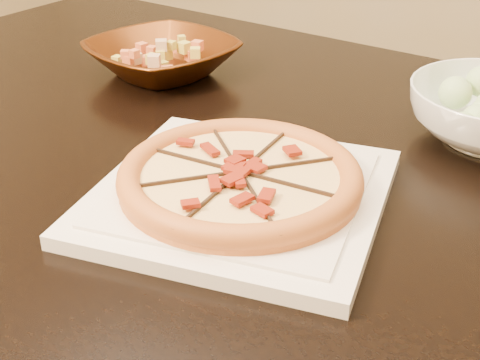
% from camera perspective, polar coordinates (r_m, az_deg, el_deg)
% --- Properties ---
extents(dining_table, '(1.60, 1.13, 0.75)m').
position_cam_1_polar(dining_table, '(1.01, -1.96, -0.43)').
color(dining_table, black).
rests_on(dining_table, floor).
extents(plate, '(0.37, 0.37, 0.02)m').
position_cam_1_polar(plate, '(0.78, 0.00, -1.26)').
color(plate, white).
rests_on(plate, dining_table).
extents(pizza, '(0.28, 0.28, 0.03)m').
position_cam_1_polar(pizza, '(0.76, -0.00, 0.26)').
color(pizza, '#C65C22').
rests_on(pizza, plate).
extents(bronze_bowl, '(0.30, 0.30, 0.06)m').
position_cam_1_polar(bronze_bowl, '(1.17, -6.65, 10.30)').
color(bronze_bowl, '#613010').
rests_on(bronze_bowl, dining_table).
extents(mixed_dish, '(0.11, 0.12, 0.03)m').
position_cam_1_polar(mixed_dish, '(1.16, -6.85, 12.33)').
color(mixed_dish, tan).
rests_on(mixed_dish, bronze_bowl).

